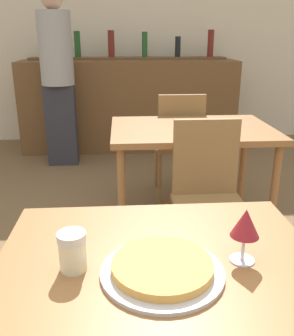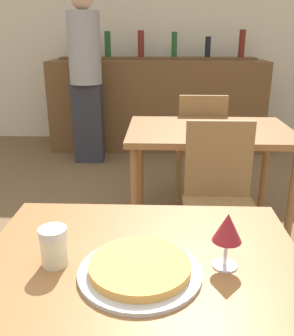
{
  "view_description": "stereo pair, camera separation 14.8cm",
  "coord_description": "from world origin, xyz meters",
  "px_view_note": "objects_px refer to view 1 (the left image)",
  "views": [
    {
      "loc": [
        -0.1,
        -0.85,
        1.37
      ],
      "look_at": [
        -0.0,
        0.55,
        0.87
      ],
      "focal_mm": 40.0,
      "sensor_mm": 36.0,
      "label": 1
    },
    {
      "loc": [
        0.05,
        -0.85,
        1.37
      ],
      "look_at": [
        -0.0,
        0.55,
        0.87
      ],
      "focal_mm": 40.0,
      "sensor_mm": 36.0,
      "label": 2
    }
  ],
  "objects_px": {
    "pizza_tray": "(161,268)",
    "cheese_shaker": "(73,251)",
    "chair_far_side_back": "(179,139)",
    "wine_glass": "(245,225)",
    "person_standing": "(58,72)",
    "chair_far_side_front": "(208,190)"
  },
  "relations": [
    {
      "from": "pizza_tray",
      "to": "cheese_shaker",
      "type": "relative_size",
      "value": 3.0
    },
    {
      "from": "chair_far_side_front",
      "to": "pizza_tray",
      "type": "relative_size",
      "value": 2.81
    },
    {
      "from": "cheese_shaker",
      "to": "chair_far_side_front",
      "type": "bearing_deg",
      "value": 59.59
    },
    {
      "from": "person_standing",
      "to": "wine_glass",
      "type": "bearing_deg",
      "value": -72.77
    },
    {
      "from": "pizza_tray",
      "to": "cheese_shaker",
      "type": "height_order",
      "value": "cheese_shaker"
    },
    {
      "from": "chair_far_side_back",
      "to": "wine_glass",
      "type": "relative_size",
      "value": 5.84
    },
    {
      "from": "person_standing",
      "to": "wine_glass",
      "type": "distance_m",
      "value": 3.33
    },
    {
      "from": "chair_far_side_back",
      "to": "wine_glass",
      "type": "height_order",
      "value": "wine_glass"
    },
    {
      "from": "chair_far_side_front",
      "to": "person_standing",
      "type": "relative_size",
      "value": 0.51
    },
    {
      "from": "chair_far_side_back",
      "to": "person_standing",
      "type": "xyz_separation_m",
      "value": [
        -1.14,
        1.03,
        0.46
      ]
    },
    {
      "from": "pizza_tray",
      "to": "cheese_shaker",
      "type": "xyz_separation_m",
      "value": [
        -0.23,
        0.04,
        0.04
      ]
    },
    {
      "from": "chair_far_side_back",
      "to": "cheese_shaker",
      "type": "relative_size",
      "value": 8.44
    },
    {
      "from": "chair_far_side_back",
      "to": "pizza_tray",
      "type": "relative_size",
      "value": 2.81
    },
    {
      "from": "pizza_tray",
      "to": "person_standing",
      "type": "bearing_deg",
      "value": 103.11
    },
    {
      "from": "chair_far_side_back",
      "to": "person_standing",
      "type": "height_order",
      "value": "person_standing"
    },
    {
      "from": "wine_glass",
      "to": "chair_far_side_back",
      "type": "bearing_deg",
      "value": 85.96
    },
    {
      "from": "person_standing",
      "to": "cheese_shaker",
      "type": "bearing_deg",
      "value": -80.76
    },
    {
      "from": "chair_far_side_front",
      "to": "wine_glass",
      "type": "bearing_deg",
      "value": -98.26
    },
    {
      "from": "chair_far_side_back",
      "to": "pizza_tray",
      "type": "height_order",
      "value": "chair_far_side_back"
    },
    {
      "from": "chair_far_side_front",
      "to": "person_standing",
      "type": "height_order",
      "value": "person_standing"
    },
    {
      "from": "person_standing",
      "to": "wine_glass",
      "type": "relative_size",
      "value": 11.5
    },
    {
      "from": "chair_far_side_front",
      "to": "chair_far_side_back",
      "type": "height_order",
      "value": "same"
    }
  ]
}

